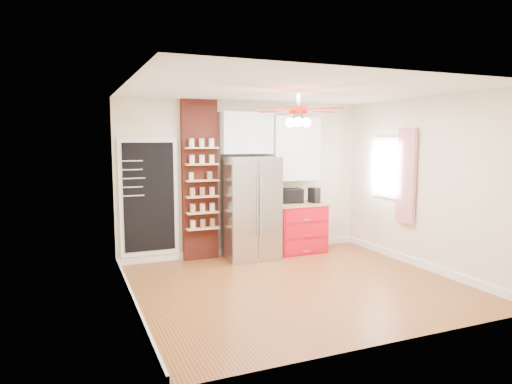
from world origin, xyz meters
name	(u,v)px	position (x,y,z in m)	size (l,w,h in m)	color
floor	(296,285)	(0.00, 0.00, 0.00)	(4.50, 4.50, 0.00)	#995626
ceiling	(298,90)	(0.00, 0.00, 2.70)	(4.50, 4.50, 0.00)	white
wall_back	(245,178)	(0.00, 2.00, 1.35)	(4.50, 0.02, 2.70)	#F3E4C3
wall_front	(393,211)	(0.00, -2.00, 1.35)	(4.50, 0.02, 2.70)	#F3E4C3
wall_left	(129,198)	(-2.25, 0.00, 1.35)	(0.02, 4.00, 2.70)	#F3E4C3
wall_right	(425,184)	(2.25, 0.00, 1.35)	(0.02, 4.00, 2.70)	#F3E4C3
chalkboard	(149,197)	(-1.70, 1.96, 1.10)	(0.95, 0.05, 1.95)	white
brick_pillar	(200,180)	(-0.85, 1.92, 1.35)	(0.60, 0.16, 2.70)	maroon
fridge	(250,208)	(-0.05, 1.63, 0.88)	(0.90, 0.70, 1.75)	#AAA9AE
upper_glass_cabinet	(246,133)	(-0.05, 1.82, 2.15)	(0.90, 0.35, 0.70)	white
red_cabinet	(299,227)	(0.92, 1.68, 0.45)	(0.94, 0.64, 0.90)	red
upper_shelf_unit	(295,148)	(0.92, 1.85, 1.88)	(0.90, 0.30, 1.15)	white
window	(387,168)	(2.23, 0.90, 1.55)	(0.04, 0.75, 1.05)	white
curtain	(406,176)	(2.18, 0.35, 1.45)	(0.06, 0.40, 1.55)	red
ceiling_fan	(298,111)	(0.00, 0.00, 2.42)	(1.40, 1.40, 0.44)	silver
toaster_oven	(289,196)	(0.77, 1.77, 1.03)	(0.46, 0.31, 0.25)	black
coffee_maker	(314,195)	(1.18, 1.59, 1.04)	(0.14, 0.19, 0.27)	black
canister_left	(317,199)	(1.23, 1.58, 0.96)	(0.09, 0.09, 0.13)	#B6260A
canister_right	(316,198)	(1.29, 1.70, 0.97)	(0.10, 0.10, 0.15)	#A60D09
pantry_jar_oats	(191,177)	(-1.03, 1.79, 1.43)	(0.08, 0.08, 0.12)	beige
pantry_jar_beans	(210,176)	(-0.72, 1.77, 1.43)	(0.10, 0.10, 0.12)	olive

